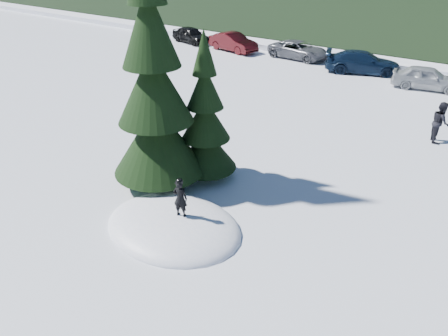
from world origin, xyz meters
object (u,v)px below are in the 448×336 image
Objects in this scene: child_skier at (180,198)px; car_0 at (191,35)px; spruce_tall at (155,95)px; car_1 at (233,42)px; spruce_short at (206,124)px; car_2 at (299,50)px; car_3 at (363,62)px; car_4 at (427,78)px; adult_0 at (440,122)px.

car_0 is at bearing -68.79° from child_skier.
spruce_tall is 21.20m from car_1.
spruce_short is 1.19× the size of car_2.
car_3 is (-0.37, 17.09, -1.41)m from spruce_short.
car_3 is at bearing 63.85° from car_4.
car_3 is at bearing 14.21° from adult_0.
car_3 is 4.44m from car_4.
spruce_short reaches higher than car_0.
car_1 is at bearing 103.22° from car_2.
spruce_short is 4.50× the size of child_skier.
spruce_short is 20.37m from car_1.
child_skier is 23.68m from car_1.
car_2 is 5.25m from car_3.
spruce_tall reaches higher than car_1.
spruce_tall is 7.22× the size of child_skier.
car_4 reaches higher than car_0.
spruce_tall reaches higher than adult_0.
car_3 is at bearing -78.81° from car_0.
child_skier is at bearing -127.66° from car_0.
spruce_tall is 3.70m from child_skier.
car_3 is 1.23× the size of car_4.
adult_0 is 0.40× the size of car_2.
child_skier is 0.31× the size of car_4.
car_2 is at bearing -74.27° from car_0.
spruce_short is at bearing -158.84° from car_2.
car_1 is at bearing 74.14° from car_4.
car_0 is 0.98× the size of car_4.
child_skier reaches higher than car_3.
car_0 is 0.85× the size of car_2.
car_3 is at bearing -79.83° from car_1.
spruce_tall reaches higher than child_skier.
car_3 is (-6.57, 8.71, -0.19)m from adult_0.
car_0 is (-21.58, 9.25, -0.24)m from adult_0.
car_1 is at bearing 68.66° from car_3.
spruce_tall is 1.91× the size of car_2.
adult_0 is 0.46× the size of car_4.
adult_0 is 7.87m from car_4.
car_1 is (-12.20, 20.29, -0.39)m from child_skier.
car_2 is 0.94× the size of car_3.
car_1 reaches higher than car_4.
car_2 is (-11.72, 9.68, -0.26)m from adult_0.
spruce_tall is 18.19m from car_4.
spruce_tall reaches higher than car_4.
spruce_tall is 2.11m from spruce_short.
car_1 is at bearing -81.86° from car_0.
car_4 is (4.91, 17.32, -2.65)m from spruce_tall.
car_3 is at bearing 88.06° from spruce_tall.
car_3 is (10.40, -0.13, 0.01)m from car_1.
car_1 reaches higher than car_2.
spruce_tall is at bearing 153.40° from car_4.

